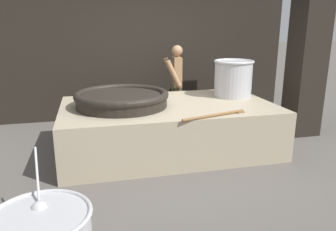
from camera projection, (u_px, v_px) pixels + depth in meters
ground_plane at (168, 149)px, 5.38m from camera, size 60.00×60.00×0.00m
back_wall at (144, 41)px, 7.02m from camera, size 6.35×0.24×3.27m
support_pillar at (309, 44)px, 5.75m from camera, size 0.52×0.52×3.27m
hearth_platform at (168, 127)px, 5.28m from camera, size 3.31×1.94×0.75m
giant_wok_near at (122, 98)px, 5.00m from camera, size 1.44×1.44×0.23m
stock_pot at (233, 78)px, 5.65m from camera, size 0.68×0.68×0.63m
stirring_paddle at (217, 115)px, 4.49m from camera, size 1.00×0.35×0.04m
cook at (176, 82)px, 6.56m from camera, size 0.40×0.61×1.58m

